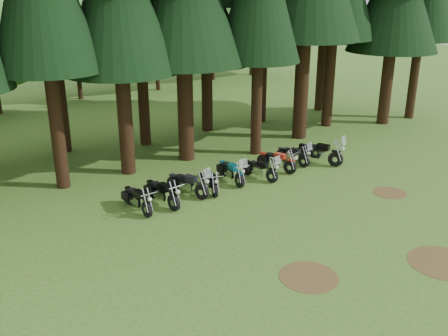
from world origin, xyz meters
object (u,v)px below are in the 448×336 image
at_px(motorcycle_2, 188,184).
at_px(motorcycle_7, 293,156).
at_px(motorcycle_0, 137,200).
at_px(motorcycle_3, 210,181).
at_px(motorcycle_1, 162,193).
at_px(motorcycle_5, 260,170).
at_px(motorcycle_8, 319,153).
at_px(motorcycle_6, 276,161).
at_px(motorcycle_4, 231,172).

bearing_deg(motorcycle_2, motorcycle_7, -15.19).
relative_size(motorcycle_0, motorcycle_3, 1.09).
bearing_deg(motorcycle_3, motorcycle_1, -159.31).
distance_m(motorcycle_5, motorcycle_8, 3.71).
xyz_separation_m(motorcycle_1, motorcycle_3, (2.38, 0.01, -0.05)).
relative_size(motorcycle_0, motorcycle_7, 1.04).
height_order(motorcycle_0, motorcycle_2, motorcycle_2).
height_order(motorcycle_1, motorcycle_2, motorcycle_2).
height_order(motorcycle_1, motorcycle_7, motorcycle_7).
xyz_separation_m(motorcycle_0, motorcycle_6, (7.37, 0.08, 0.01)).
bearing_deg(motorcycle_2, motorcycle_5, -22.75).
bearing_deg(motorcycle_4, motorcycle_6, 5.56).
distance_m(motorcycle_0, motorcycle_4, 4.76).
distance_m(motorcycle_1, motorcycle_2, 1.35).
height_order(motorcycle_0, motorcycle_5, motorcycle_5).
xyz_separation_m(motorcycle_6, motorcycle_7, (1.29, 0.21, -0.02)).
relative_size(motorcycle_6, motorcycle_8, 0.86).
distance_m(motorcycle_1, motorcycle_7, 7.62).
xyz_separation_m(motorcycle_0, motorcycle_4, (4.76, 0.19, 0.02)).
distance_m(motorcycle_0, motorcycle_8, 9.75).
bearing_deg(motorcycle_4, motorcycle_7, 9.42).
distance_m(motorcycle_4, motorcycle_5, 1.36).
bearing_deg(motorcycle_4, motorcycle_2, -169.59).
height_order(motorcycle_3, motorcycle_8, motorcycle_8).
bearing_deg(motorcycle_6, motorcycle_1, 166.87).
distance_m(motorcycle_3, motorcycle_6, 3.95).
height_order(motorcycle_0, motorcycle_1, motorcycle_1).
bearing_deg(motorcycle_8, motorcycle_7, 124.89).
relative_size(motorcycle_5, motorcycle_7, 1.02).
bearing_deg(motorcycle_8, motorcycle_6, 146.44).
bearing_deg(motorcycle_3, motorcycle_4, 31.72).
distance_m(motorcycle_1, motorcycle_4, 3.72).
xyz_separation_m(motorcycle_5, motorcycle_7, (2.63, 0.56, -0.01)).
height_order(motorcycle_0, motorcycle_4, motorcycle_4).
height_order(motorcycle_1, motorcycle_5, motorcycle_5).
bearing_deg(motorcycle_7, motorcycle_2, 173.47).
height_order(motorcycle_3, motorcycle_5, motorcycle_5).
bearing_deg(motorcycle_0, motorcycle_5, -2.79).
distance_m(motorcycle_3, motorcycle_4, 1.36).
bearing_deg(motorcycle_2, motorcycle_6, -17.12).
height_order(motorcycle_4, motorcycle_8, motorcycle_8).
distance_m(motorcycle_6, motorcycle_8, 2.42).
xyz_separation_m(motorcycle_2, motorcycle_7, (6.27, 0.18, -0.05)).
xyz_separation_m(motorcycle_2, motorcycle_3, (1.04, -0.17, -0.05)).
relative_size(motorcycle_3, motorcycle_5, 0.94).
xyz_separation_m(motorcycle_4, motorcycle_5, (1.28, -0.47, -0.03)).
height_order(motorcycle_2, motorcycle_6, motorcycle_2).
distance_m(motorcycle_2, motorcycle_4, 2.37).
xyz_separation_m(motorcycle_6, motorcycle_8, (2.37, -0.52, 0.08)).
bearing_deg(motorcycle_2, motorcycle_8, -21.10).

